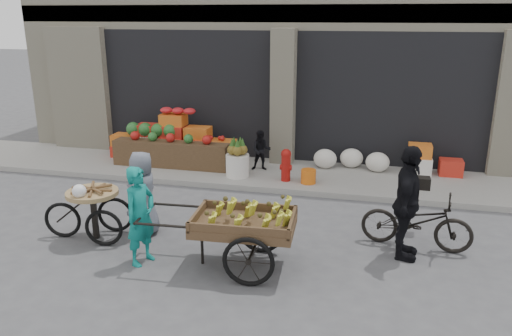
% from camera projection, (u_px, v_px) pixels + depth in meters
% --- Properties ---
extents(ground, '(80.00, 80.00, 0.00)m').
position_uv_depth(ground, '(222.00, 258.00, 7.67)').
color(ground, '#424244').
rests_on(ground, ground).
extents(sidewalk, '(18.00, 2.20, 0.12)m').
position_uv_depth(sidewalk, '(275.00, 174.00, 11.46)').
color(sidewalk, gray).
rests_on(sidewalk, ground).
extents(building, '(14.00, 6.45, 7.00)m').
position_uv_depth(building, '(304.00, 22.00, 14.13)').
color(building, beige).
rests_on(building, ground).
extents(fruit_display, '(3.10, 1.12, 1.24)m').
position_uv_depth(fruit_display, '(177.00, 140.00, 12.10)').
color(fruit_display, red).
rests_on(fruit_display, sidewalk).
extents(pineapple_bin, '(0.52, 0.52, 0.50)m').
position_uv_depth(pineapple_bin, '(238.00, 165.00, 11.07)').
color(pineapple_bin, silver).
rests_on(pineapple_bin, sidewalk).
extents(fire_hydrant, '(0.22, 0.22, 0.71)m').
position_uv_depth(fire_hydrant, '(286.00, 164.00, 10.74)').
color(fire_hydrant, '#A5140F').
rests_on(fire_hydrant, sidewalk).
extents(orange_bucket, '(0.32, 0.32, 0.30)m').
position_uv_depth(orange_bucket, '(308.00, 176.00, 10.65)').
color(orange_bucket, orange).
rests_on(orange_bucket, sidewalk).
extents(right_bay_goods, '(3.35, 0.60, 0.70)m').
position_uv_depth(right_bay_goods, '(393.00, 160.00, 11.32)').
color(right_bay_goods, silver).
rests_on(right_bay_goods, sidewalk).
extents(seated_person, '(0.51, 0.43, 0.93)m').
position_uv_depth(seated_person, '(261.00, 150.00, 11.47)').
color(seated_person, black).
rests_on(seated_person, sidewalk).
extents(banana_cart, '(2.53, 1.16, 1.03)m').
position_uv_depth(banana_cart, '(240.00, 220.00, 7.18)').
color(banana_cart, brown).
rests_on(banana_cart, ground).
extents(vendor_woman, '(0.51, 0.63, 1.51)m').
position_uv_depth(vendor_woman, '(140.00, 216.00, 7.33)').
color(vendor_woman, '#0F7A72').
rests_on(vendor_woman, ground).
extents(tricycle_cart, '(1.46, 0.97, 0.95)m').
position_uv_depth(tricycle_cart, '(93.00, 206.00, 8.19)').
color(tricycle_cart, '#9E7F51').
rests_on(tricycle_cart, ground).
extents(vendor_grey, '(0.51, 0.74, 1.45)m').
position_uv_depth(vendor_grey, '(143.00, 194.00, 8.30)').
color(vendor_grey, slate).
rests_on(vendor_grey, ground).
extents(bicycle, '(1.77, 0.80, 0.90)m').
position_uv_depth(bicycle, '(416.00, 221.00, 7.90)').
color(bicycle, black).
rests_on(bicycle, ground).
extents(cyclist, '(0.55, 1.08, 1.77)m').
position_uv_depth(cyclist, '(407.00, 203.00, 7.45)').
color(cyclist, black).
rests_on(cyclist, ground).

